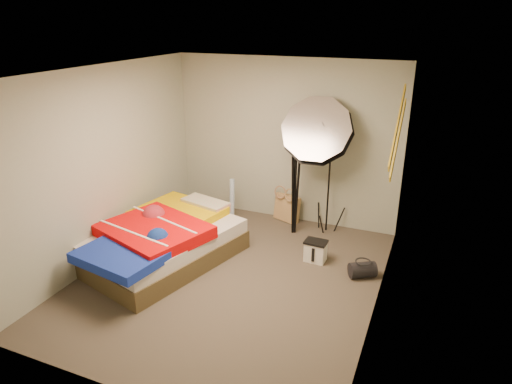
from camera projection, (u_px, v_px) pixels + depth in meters
The scene contains 15 objects.
floor at pixel (230, 278), 5.66m from camera, with size 4.00×4.00×0.00m, color #494136.
ceiling at pixel (225, 72), 4.75m from camera, with size 4.00×4.00×0.00m, color silver.
wall_back at pixel (285, 142), 6.92m from camera, with size 3.50×3.50×0.00m, color #99A08F.
wall_front at pixel (114, 268), 3.49m from camera, with size 3.50×3.50×0.00m, color #99A08F.
wall_left at pixel (105, 166), 5.83m from camera, with size 4.00×4.00×0.00m, color #99A08F.
wall_right at pixel (385, 207), 4.58m from camera, with size 4.00×4.00×0.00m, color #99A08F.
tote_bag at pixel (287, 208), 7.19m from camera, with size 0.42×0.12×0.42m, color tan.
wrapping_roll at pixel (232, 200), 7.15m from camera, with size 0.08×0.08×0.67m, color #608FC2.
camera_case at pixel (315, 252), 6.02m from camera, with size 0.27×0.19×0.27m, color silver.
duffel_bag at pixel (362, 270), 5.66m from camera, with size 0.20×0.20×0.32m, color black.
wall_stripe_upper at pixel (397, 126), 4.85m from camera, with size 0.02×1.10×0.10m, color gold.
wall_stripe_lower at pixel (398, 139), 5.14m from camera, with size 0.02×1.10×0.10m, color gold.
bed at pixel (162, 240), 5.98m from camera, with size 1.85×2.36×0.58m.
photo_umbrella at pixel (318, 132), 6.32m from camera, with size 1.23×0.90×2.13m.
camera_tripod at pixel (295, 182), 6.56m from camera, with size 0.08×0.08×1.41m.
Camera 1 is at (2.17, -4.38, 3.07)m, focal length 32.00 mm.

